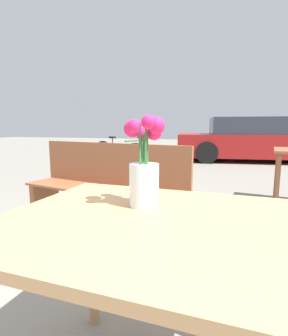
{
  "coord_description": "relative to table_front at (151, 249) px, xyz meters",
  "views": [
    {
      "loc": [
        0.22,
        -0.74,
        1.0
      ],
      "look_at": [
        -0.06,
        0.11,
        0.86
      ],
      "focal_mm": 28.0,
      "sensor_mm": 36.0,
      "label": 1
    }
  ],
  "objects": [
    {
      "name": "table_front",
      "position": [
        0.0,
        0.0,
        0.0
      ],
      "size": [
        0.95,
        0.79,
        0.72
      ],
      "color": "tan",
      "rests_on": "ground_plane"
    },
    {
      "name": "flower_vase",
      "position": [
        -0.06,
        0.12,
        0.23
      ],
      "size": [
        0.14,
        0.15,
        0.32
      ],
      "color": "silver",
      "rests_on": "table_front"
    },
    {
      "name": "bench_near",
      "position": [
        -0.85,
        1.39,
        -0.16
      ],
      "size": [
        1.64,
        0.66,
        0.85
      ],
      "color": "brown",
      "rests_on": "ground_plane"
    },
    {
      "name": "bicycle",
      "position": [
        -1.99,
        4.3,
        -0.26
      ],
      "size": [
        1.55,
        0.75,
        0.79
      ],
      "color": "black",
      "rests_on": "ground_plane"
    },
    {
      "name": "parked_car",
      "position": [
        0.81,
        7.6,
        -0.01
      ],
      "size": [
        4.4,
        2.36,
        1.26
      ],
      "color": "maroon",
      "rests_on": "ground_plane"
    }
  ]
}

